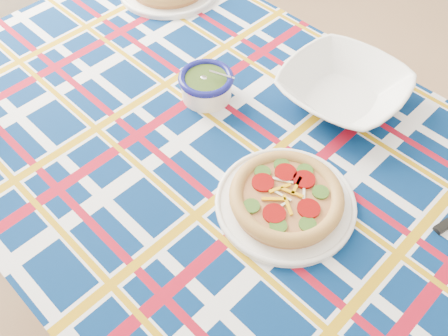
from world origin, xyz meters
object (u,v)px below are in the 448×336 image
Objects in this scene: serving_bowl at (343,89)px; main_focaccia_plate at (286,197)px; pesto_bowl at (206,84)px; dining_table at (222,171)px.

main_focaccia_plate is at bearing -80.77° from serving_bowl.
serving_bowl is at bearing 33.94° from pesto_bowl.
pesto_bowl is 0.32m from serving_bowl.
pesto_bowl is at bearing 153.73° from main_focaccia_plate.
serving_bowl is (0.26, 0.18, -0.00)m from pesto_bowl.
pesto_bowl reaches higher than main_focaccia_plate.
main_focaccia_plate is 2.22× the size of pesto_bowl.
pesto_bowl is (-0.13, 0.11, 0.11)m from dining_table.
serving_bowl is at bearing 99.23° from main_focaccia_plate.
main_focaccia_plate is (0.19, -0.04, 0.10)m from dining_table.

